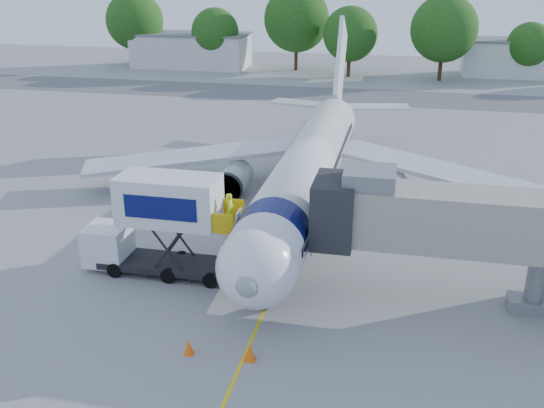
% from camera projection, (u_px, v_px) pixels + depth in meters
% --- Properties ---
extents(ground, '(160.00, 160.00, 0.00)m').
position_uv_depth(ground, '(299.00, 230.00, 37.83)').
color(ground, gray).
rests_on(ground, ground).
extents(guidance_line, '(0.15, 70.00, 0.01)m').
position_uv_depth(guidance_line, '(299.00, 230.00, 37.82)').
color(guidance_line, yellow).
rests_on(guidance_line, ground).
extents(taxiway_strip, '(120.00, 10.00, 0.01)m').
position_uv_depth(taxiway_strip, '(356.00, 96.00, 75.96)').
color(taxiway_strip, '#59595B').
rests_on(taxiway_strip, ground).
extents(aircraft, '(34.17, 37.73, 11.35)m').
position_uv_depth(aircraft, '(310.00, 165.00, 40.48)').
color(aircraft, white).
rests_on(aircraft, ground).
extents(jet_bridge, '(13.90, 3.20, 6.60)m').
position_uv_depth(jet_bridge, '(443.00, 220.00, 28.29)').
color(jet_bridge, '#A49B8D').
rests_on(jet_bridge, ground).
extents(catering_hiloader, '(8.50, 2.44, 5.50)m').
position_uv_depth(catering_hiloader, '(159.00, 225.00, 31.69)').
color(catering_hiloader, black).
rests_on(catering_hiloader, ground).
extents(ground_tug, '(3.79, 2.59, 1.38)m').
position_uv_depth(ground_tug, '(216.00, 389.00, 22.57)').
color(ground_tug, silver).
rests_on(ground_tug, ground).
extents(safety_cone_a, '(0.44, 0.44, 0.70)m').
position_uv_depth(safety_cone_a, '(189.00, 347.00, 25.71)').
color(safety_cone_a, '#FE5F0D').
rests_on(safety_cone_a, ground).
extents(safety_cone_b, '(0.50, 0.50, 0.80)m').
position_uv_depth(safety_cone_b, '(250.00, 352.00, 25.31)').
color(safety_cone_b, '#FE5F0D').
rests_on(safety_cone_b, ground).
extents(outbuilding_left, '(18.40, 8.40, 5.30)m').
position_uv_depth(outbuilding_left, '(191.00, 50.00, 96.86)').
color(outbuilding_left, silver).
rests_on(outbuilding_left, ground).
extents(outbuilding_right, '(16.40, 7.40, 5.30)m').
position_uv_depth(outbuilding_right, '(520.00, 58.00, 88.79)').
color(outbuilding_right, silver).
rests_on(outbuilding_right, ground).
extents(tree_a, '(9.10, 9.10, 11.60)m').
position_uv_depth(tree_a, '(135.00, 21.00, 96.70)').
color(tree_a, '#382314').
rests_on(tree_a, ground).
extents(tree_b, '(7.32, 7.32, 9.34)m').
position_uv_depth(tree_b, '(215.00, 32.00, 93.68)').
color(tree_b, '#382314').
rests_on(tree_b, ground).
extents(tree_c, '(9.92, 9.92, 12.65)m').
position_uv_depth(tree_c, '(297.00, 19.00, 91.98)').
color(tree_c, '#382314').
rests_on(tree_c, ground).
extents(tree_d, '(7.86, 7.86, 10.02)m').
position_uv_depth(tree_d, '(350.00, 34.00, 87.14)').
color(tree_d, '#382314').
rests_on(tree_d, ground).
extents(tree_e, '(9.21, 9.21, 11.75)m').
position_uv_depth(tree_e, '(444.00, 29.00, 83.75)').
color(tree_e, '#382314').
rests_on(tree_e, ground).
extents(tree_f, '(6.24, 6.24, 7.96)m').
position_uv_depth(tree_f, '(529.00, 45.00, 85.84)').
color(tree_f, '#382314').
rests_on(tree_f, ground).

